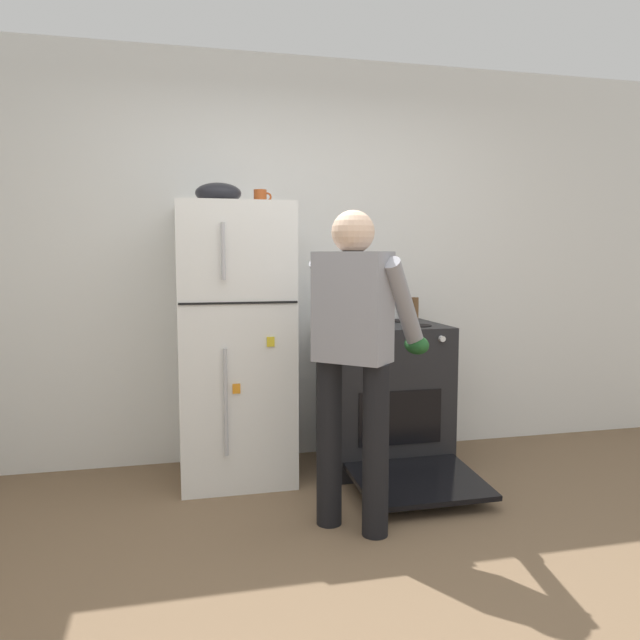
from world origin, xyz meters
name	(u,v)px	position (x,y,z in m)	size (l,w,h in m)	color
ground	(384,601)	(0.00, 0.00, 0.00)	(8.00, 8.00, 0.00)	brown
kitchen_wall_back	(291,260)	(0.00, 1.95, 1.35)	(6.00, 0.10, 2.70)	white
refrigerator	(234,343)	(-0.44, 1.57, 0.85)	(0.68, 0.72, 1.69)	white
stove_range	(384,396)	(0.54, 1.55, 0.46)	(0.76, 1.24, 0.94)	black
person_cook	(355,342)	(0.08, 0.68, 0.95)	(0.65, 0.68, 1.60)	black
red_pot	(363,315)	(0.38, 1.52, 1.01)	(0.32, 0.22, 0.13)	#19479E
coffee_mug	(261,197)	(-0.25, 1.62, 1.74)	(0.11, 0.08, 0.10)	#B24C1E
pepper_mill	(415,308)	(0.84, 1.77, 1.02)	(0.05, 0.05, 0.15)	brown
mixing_bowl	(218,193)	(-0.52, 1.57, 1.75)	(0.28, 0.28, 0.12)	black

